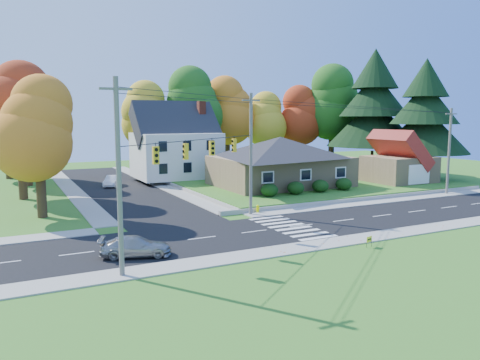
# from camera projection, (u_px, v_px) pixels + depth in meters

# --- Properties ---
(ground) EXTENTS (120.00, 120.00, 0.00)m
(ground) POSITION_uv_depth(u_px,v_px,m) (301.00, 226.00, 34.89)
(ground) COLOR #3D7923
(road_main) EXTENTS (90.00, 8.00, 0.02)m
(road_main) POSITION_uv_depth(u_px,v_px,m) (301.00, 226.00, 34.89)
(road_main) COLOR black
(road_main) RESTS_ON ground
(road_cross) EXTENTS (8.00, 44.00, 0.02)m
(road_cross) POSITION_uv_depth(u_px,v_px,m) (117.00, 187.00, 54.28)
(road_cross) COLOR black
(road_cross) RESTS_ON ground
(sidewalk_north) EXTENTS (90.00, 2.00, 0.08)m
(sidewalk_north) POSITION_uv_depth(u_px,v_px,m) (267.00, 213.00, 39.31)
(sidewalk_north) COLOR #9C9A90
(sidewalk_north) RESTS_ON ground
(sidewalk_south) EXTENTS (90.00, 2.00, 0.08)m
(sidewalk_south) POSITION_uv_depth(u_px,v_px,m) (345.00, 241.00, 30.47)
(sidewalk_south) COLOR #9C9A90
(sidewalk_south) RESTS_ON ground
(lawn) EXTENTS (30.00, 30.00, 0.50)m
(lawn) POSITION_uv_depth(u_px,v_px,m) (293.00, 179.00, 59.25)
(lawn) COLOR #3D7923
(lawn) RESTS_ON ground
(ranch_house) EXTENTS (14.60, 10.60, 5.40)m
(ranch_house) POSITION_uv_depth(u_px,v_px,m) (280.00, 160.00, 52.19)
(ranch_house) COLOR tan
(ranch_house) RESTS_ON lawn
(colonial_house) EXTENTS (10.40, 8.40, 9.60)m
(colonial_house) POSITION_uv_depth(u_px,v_px,m) (176.00, 145.00, 59.05)
(colonial_house) COLOR silver
(colonial_house) RESTS_ON lawn
(garage) EXTENTS (7.30, 6.30, 4.60)m
(garage) POSITION_uv_depth(u_px,v_px,m) (399.00, 162.00, 54.98)
(garage) COLOR tan
(garage) RESTS_ON lawn
(hedge_row) EXTENTS (10.70, 1.70, 1.27)m
(hedge_row) POSITION_uv_depth(u_px,v_px,m) (308.00, 187.00, 46.77)
(hedge_row) COLOR #163A10
(hedge_row) RESTS_ON lawn
(traffic_infrastructure) EXTENTS (38.10, 10.66, 10.00)m
(traffic_infrastructure) POSITION_uv_depth(u_px,v_px,m) (291.00, 156.00, 35.34)
(traffic_infrastructure) COLOR #666059
(traffic_infrastructure) RESTS_ON ground
(tree_lot_0) EXTENTS (6.72, 6.72, 12.51)m
(tree_lot_0) POSITION_uv_depth(u_px,v_px,m) (147.00, 115.00, 62.95)
(tree_lot_0) COLOR #3F2A19
(tree_lot_0) RESTS_ON lawn
(tree_lot_1) EXTENTS (7.84, 7.84, 14.60)m
(tree_lot_1) POSITION_uv_depth(u_px,v_px,m) (191.00, 106.00, 64.58)
(tree_lot_1) COLOR #3F2A19
(tree_lot_1) RESTS_ON lawn
(tree_lot_2) EXTENTS (7.28, 7.28, 13.56)m
(tree_lot_2) POSITION_uv_depth(u_px,v_px,m) (227.00, 111.00, 68.24)
(tree_lot_2) COLOR #3F2A19
(tree_lot_2) RESTS_ON lawn
(tree_lot_3) EXTENTS (6.16, 6.16, 11.47)m
(tree_lot_3) POSITION_uv_depth(u_px,v_px,m) (266.00, 120.00, 70.22)
(tree_lot_3) COLOR #3F2A19
(tree_lot_3) RESTS_ON lawn
(tree_lot_4) EXTENTS (6.72, 6.72, 12.51)m
(tree_lot_4) POSITION_uv_depth(u_px,v_px,m) (303.00, 116.00, 71.94)
(tree_lot_4) COLOR #3F2A19
(tree_lot_4) RESTS_ON lawn
(tree_lot_5) EXTENTS (8.40, 8.40, 15.64)m
(tree_lot_5) POSITION_uv_depth(u_px,v_px,m) (332.00, 103.00, 71.71)
(tree_lot_5) COLOR #3F2A19
(tree_lot_5) RESTS_ON lawn
(conifer_east_a) EXTENTS (12.80, 12.80, 16.96)m
(conifer_east_a) POSITION_uv_depth(u_px,v_px,m) (374.00, 108.00, 65.20)
(conifer_east_a) COLOR #3F2A19
(conifer_east_a) RESTS_ON lawn
(conifer_east_b) EXTENTS (11.20, 11.20, 14.84)m
(conifer_east_b) POSITION_uv_depth(u_px,v_px,m) (424.00, 115.00, 58.73)
(conifer_east_b) COLOR #3F2A19
(conifer_east_b) RESTS_ON lawn
(tree_west_0) EXTENTS (6.16, 6.16, 11.47)m
(tree_west_0) POSITION_uv_depth(u_px,v_px,m) (38.00, 129.00, 36.93)
(tree_west_0) COLOR #3F2A19
(tree_west_0) RESTS_ON ground
(tree_west_1) EXTENTS (7.28, 7.28, 13.56)m
(tree_west_1) POSITION_uv_depth(u_px,v_px,m) (18.00, 113.00, 45.14)
(tree_west_1) COLOR #3F2A19
(tree_west_1) RESTS_ON ground
(tree_west_2) EXTENTS (6.72, 6.72, 12.51)m
(tree_west_2) POSITION_uv_depth(u_px,v_px,m) (25.00, 119.00, 54.52)
(tree_west_2) COLOR #3F2A19
(tree_west_2) RESTS_ON ground
(tree_west_3) EXTENTS (7.84, 7.84, 14.60)m
(tree_west_3) POSITION_uv_depth(u_px,v_px,m) (5.00, 109.00, 60.52)
(tree_west_3) COLOR #3F2A19
(tree_west_3) RESTS_ON ground
(silver_sedan) EXTENTS (4.40, 2.86, 1.19)m
(silver_sedan) POSITION_uv_depth(u_px,v_px,m) (136.00, 246.00, 27.07)
(silver_sedan) COLOR #999999
(silver_sedan) RESTS_ON road_main
(white_car) EXTENTS (2.79, 4.06, 1.27)m
(white_car) POSITION_uv_depth(u_px,v_px,m) (112.00, 181.00, 54.70)
(white_car) COLOR silver
(white_car) RESTS_ON road_cross
(fire_hydrant) EXTENTS (0.41, 0.32, 0.72)m
(fire_hydrant) POSITION_uv_depth(u_px,v_px,m) (258.00, 209.00, 39.48)
(fire_hydrant) COLOR #FFFC00
(fire_hydrant) RESTS_ON ground
(yard_sign) EXTENTS (0.53, 0.18, 0.68)m
(yard_sign) POSITION_uv_depth(u_px,v_px,m) (369.00, 240.00, 29.10)
(yard_sign) COLOR black
(yard_sign) RESTS_ON ground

